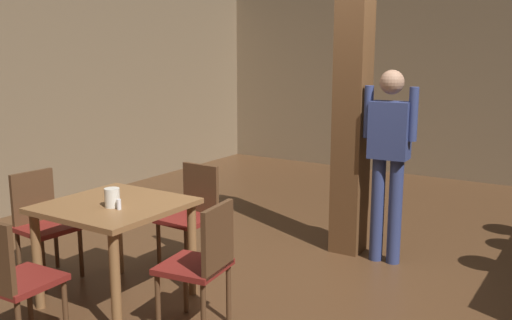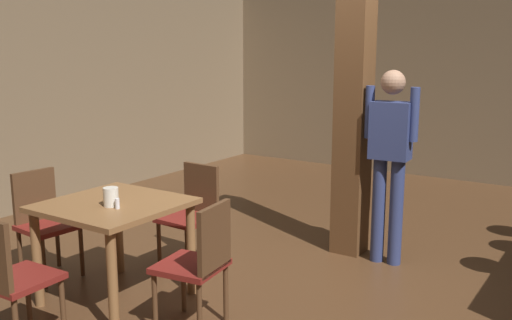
{
  "view_description": "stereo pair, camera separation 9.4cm",
  "coord_description": "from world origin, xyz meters",
  "px_view_note": "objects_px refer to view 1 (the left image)",
  "views": [
    {
      "loc": [
        1.85,
        -4.03,
        1.9
      ],
      "look_at": [
        -0.67,
        -0.07,
        0.98
      ],
      "focal_mm": 40.0,
      "sensor_mm": 36.0,
      "label": 1
    },
    {
      "loc": [
        1.93,
        -3.98,
        1.9
      ],
      "look_at": [
        -0.67,
        -0.07,
        0.98
      ],
      "focal_mm": 40.0,
      "sensor_mm": 36.0,
      "label": 2
    }
  ],
  "objects_px": {
    "chair_east": "(203,260)",
    "salt_shaker": "(119,204)",
    "chair_south": "(11,277)",
    "dining_table": "(115,220)",
    "chair_west": "(42,220)",
    "chair_north": "(193,211)",
    "standing_person": "(389,153)",
    "napkin_cup": "(112,198)"
  },
  "relations": [
    {
      "from": "chair_south",
      "to": "napkin_cup",
      "type": "distance_m",
      "value": 0.88
    },
    {
      "from": "chair_north",
      "to": "standing_person",
      "type": "xyz_separation_m",
      "value": [
        1.39,
        1.02,
        0.5
      ]
    },
    {
      "from": "dining_table",
      "to": "chair_north",
      "type": "distance_m",
      "value": 0.88
    },
    {
      "from": "dining_table",
      "to": "chair_west",
      "type": "height_order",
      "value": "chair_west"
    },
    {
      "from": "napkin_cup",
      "to": "salt_shaker",
      "type": "distance_m",
      "value": 0.1
    },
    {
      "from": "dining_table",
      "to": "standing_person",
      "type": "bearing_deg",
      "value": 52.83
    },
    {
      "from": "standing_person",
      "to": "dining_table",
      "type": "bearing_deg",
      "value": -127.17
    },
    {
      "from": "chair_east",
      "to": "chair_south",
      "type": "distance_m",
      "value": 1.2
    },
    {
      "from": "chair_east",
      "to": "napkin_cup",
      "type": "xyz_separation_m",
      "value": [
        -0.78,
        -0.05,
        0.33
      ]
    },
    {
      "from": "chair_west",
      "to": "napkin_cup",
      "type": "distance_m",
      "value": 0.97
    },
    {
      "from": "chair_north",
      "to": "chair_west",
      "type": "distance_m",
      "value": 1.24
    },
    {
      "from": "salt_shaker",
      "to": "chair_north",
      "type": "bearing_deg",
      "value": 97.02
    },
    {
      "from": "chair_north",
      "to": "chair_south",
      "type": "relative_size",
      "value": 1.0
    },
    {
      "from": "chair_south",
      "to": "salt_shaker",
      "type": "height_order",
      "value": "chair_south"
    },
    {
      "from": "chair_east",
      "to": "salt_shaker",
      "type": "height_order",
      "value": "chair_east"
    },
    {
      "from": "napkin_cup",
      "to": "chair_east",
      "type": "bearing_deg",
      "value": 3.93
    },
    {
      "from": "chair_east",
      "to": "chair_west",
      "type": "height_order",
      "value": "same"
    },
    {
      "from": "napkin_cup",
      "to": "standing_person",
      "type": "relative_size",
      "value": 0.08
    },
    {
      "from": "salt_shaker",
      "to": "chair_east",
      "type": "bearing_deg",
      "value": 6.44
    },
    {
      "from": "chair_east",
      "to": "chair_north",
      "type": "relative_size",
      "value": 1.0
    },
    {
      "from": "salt_shaker",
      "to": "chair_south",
      "type": "bearing_deg",
      "value": -100.71
    },
    {
      "from": "chair_south",
      "to": "standing_person",
      "type": "bearing_deg",
      "value": 62.91
    },
    {
      "from": "chair_west",
      "to": "chair_east",
      "type": "bearing_deg",
      "value": -0.59
    },
    {
      "from": "dining_table",
      "to": "chair_south",
      "type": "xyz_separation_m",
      "value": [
        0.01,
        -0.89,
        -0.13
      ]
    },
    {
      "from": "chair_north",
      "to": "standing_person",
      "type": "bearing_deg",
      "value": 36.18
    },
    {
      "from": "chair_east",
      "to": "chair_west",
      "type": "relative_size",
      "value": 1.0
    },
    {
      "from": "dining_table",
      "to": "standing_person",
      "type": "xyz_separation_m",
      "value": [
        1.43,
        1.88,
        0.36
      ]
    },
    {
      "from": "chair_east",
      "to": "chair_south",
      "type": "bearing_deg",
      "value": -134.03
    },
    {
      "from": "dining_table",
      "to": "chair_east",
      "type": "distance_m",
      "value": 0.85
    },
    {
      "from": "chair_north",
      "to": "standing_person",
      "type": "distance_m",
      "value": 1.79
    },
    {
      "from": "chair_north",
      "to": "salt_shaker",
      "type": "distance_m",
      "value": 1.02
    },
    {
      "from": "chair_east",
      "to": "chair_south",
      "type": "xyz_separation_m",
      "value": [
        -0.83,
        -0.86,
        0.0
      ]
    },
    {
      "from": "dining_table",
      "to": "chair_east",
      "type": "height_order",
      "value": "chair_east"
    },
    {
      "from": "chair_north",
      "to": "salt_shaker",
      "type": "relative_size",
      "value": 11.72
    },
    {
      "from": "chair_south",
      "to": "standing_person",
      "type": "xyz_separation_m",
      "value": [
        1.42,
        2.77,
        0.5
      ]
    },
    {
      "from": "dining_table",
      "to": "chair_west",
      "type": "distance_m",
      "value": 0.85
    },
    {
      "from": "napkin_cup",
      "to": "chair_north",
      "type": "bearing_deg",
      "value": 91.77
    },
    {
      "from": "chair_east",
      "to": "salt_shaker",
      "type": "bearing_deg",
      "value": -173.56
    },
    {
      "from": "chair_east",
      "to": "chair_north",
      "type": "bearing_deg",
      "value": 132.0
    },
    {
      "from": "chair_north",
      "to": "chair_south",
      "type": "xyz_separation_m",
      "value": [
        -0.03,
        -1.76,
        0.0
      ]
    },
    {
      "from": "chair_east",
      "to": "napkin_cup",
      "type": "height_order",
      "value": "napkin_cup"
    },
    {
      "from": "chair_west",
      "to": "napkin_cup",
      "type": "bearing_deg",
      "value": -4.45
    }
  ]
}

